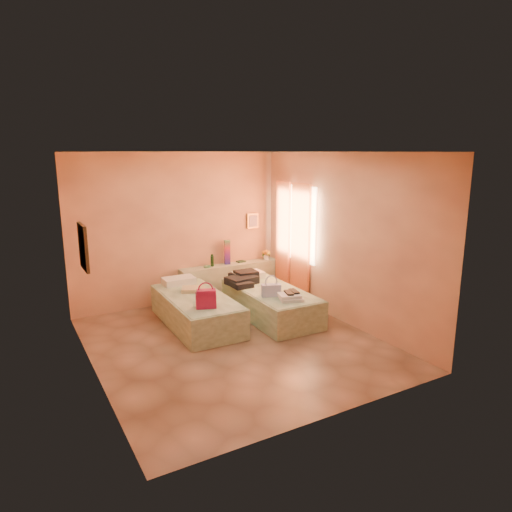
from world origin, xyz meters
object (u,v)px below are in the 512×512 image
at_px(bed_left, 196,310).
at_px(flower_vase, 266,254).
at_px(headboard_ledge, 230,280).
at_px(bed_right, 270,303).
at_px(water_bottle, 212,261).
at_px(towel_stack, 291,297).
at_px(blue_handbag, 271,290).
at_px(green_book, 241,261).
at_px(magenta_handbag, 206,299).

relative_size(bed_left, flower_vase, 8.06).
relative_size(headboard_ledge, bed_right, 1.02).
relative_size(water_bottle, towel_stack, 0.64).
relative_size(blue_handbag, towel_stack, 0.89).
bearing_deg(flower_vase, bed_left, -151.11).
height_order(bed_left, bed_right, same).
height_order(headboard_ledge, towel_stack, headboard_ledge).
height_order(green_book, blue_handbag, blue_handbag).
height_order(bed_right, water_bottle, water_bottle).
bearing_deg(flower_vase, blue_handbag, -118.56).
bearing_deg(towel_stack, green_book, 84.20).
relative_size(bed_left, blue_handbag, 6.41).
height_order(headboard_ledge, flower_vase, flower_vase).
xyz_separation_m(headboard_ledge, blue_handbag, (-0.12, -1.74, 0.28)).
distance_m(green_book, blue_handbag, 1.83).
xyz_separation_m(bed_left, magenta_handbag, (-0.09, -0.61, 0.39)).
bearing_deg(bed_left, magenta_handbag, -96.99).
height_order(bed_right, flower_vase, flower_vase).
bearing_deg(bed_left, bed_right, -11.38).
bearing_deg(headboard_ledge, towel_stack, -88.65).
xyz_separation_m(bed_right, flower_vase, (0.74, 1.38, 0.52)).
bearing_deg(blue_handbag, flower_vase, 81.36).
height_order(bed_left, towel_stack, towel_stack).
relative_size(headboard_ledge, blue_handbag, 6.57).
xyz_separation_m(bed_left, towel_stack, (1.23, -0.95, 0.30)).
relative_size(magenta_handbag, blue_handbag, 0.97).
relative_size(bed_left, bed_right, 1.00).
distance_m(flower_vase, magenta_handbag, 2.70).
xyz_separation_m(water_bottle, magenta_handbag, (-0.90, -1.76, -0.12)).
xyz_separation_m(flower_vase, blue_handbag, (-0.94, -1.72, -0.17)).
distance_m(water_bottle, flower_vase, 1.19).
xyz_separation_m(green_book, blue_handbag, (-0.39, -1.79, -0.06)).
bearing_deg(blue_handbag, headboard_ledge, 105.94).
relative_size(water_bottle, green_book, 1.35).
height_order(headboard_ledge, blue_handbag, blue_handbag).
bearing_deg(bed_left, headboard_ledge, 44.67).
bearing_deg(bed_left, blue_handbag, -28.98).
xyz_separation_m(green_book, magenta_handbag, (-1.53, -1.78, -0.02)).
distance_m(green_book, flower_vase, 0.56).
height_order(headboard_ledge, bed_right, headboard_ledge).
xyz_separation_m(bed_left, water_bottle, (0.81, 1.15, 0.51)).
xyz_separation_m(bed_right, water_bottle, (-0.45, 1.43, 0.51)).
relative_size(bed_right, towel_stack, 5.71).
relative_size(bed_right, flower_vase, 8.06).
xyz_separation_m(water_bottle, green_book, (0.64, 0.02, -0.10)).
bearing_deg(headboard_ledge, water_bottle, 176.26).
bearing_deg(blue_handbag, green_book, 97.75).
height_order(flower_vase, towel_stack, flower_vase).
distance_m(green_book, magenta_handbag, 2.35).
xyz_separation_m(headboard_ledge, water_bottle, (-0.37, 0.02, 0.44)).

